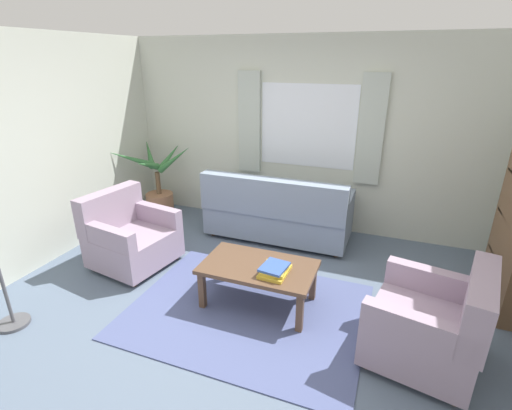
{
  "coord_description": "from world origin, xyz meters",
  "views": [
    {
      "loc": [
        1.17,
        -2.81,
        2.32
      ],
      "look_at": [
        -0.17,
        0.7,
        0.84
      ],
      "focal_mm": 26.36,
      "sensor_mm": 36.0,
      "label": 1
    }
  ],
  "objects_px": {
    "couch": "(277,213)",
    "potted_plant": "(158,189)",
    "armchair_right": "(432,325)",
    "coffee_table": "(259,270)",
    "book_stack_on_table": "(275,270)",
    "armchair_left": "(129,237)"
  },
  "relations": [
    {
      "from": "coffee_table",
      "to": "armchair_right",
      "type": "bearing_deg",
      "value": -8.29
    },
    {
      "from": "couch",
      "to": "potted_plant",
      "type": "relative_size",
      "value": 1.6
    },
    {
      "from": "armchair_right",
      "to": "book_stack_on_table",
      "type": "distance_m",
      "value": 1.37
    },
    {
      "from": "armchair_right",
      "to": "armchair_left",
      "type": "bearing_deg",
      "value": -86.0
    },
    {
      "from": "armchair_left",
      "to": "potted_plant",
      "type": "distance_m",
      "value": 1.48
    },
    {
      "from": "couch",
      "to": "armchair_right",
      "type": "bearing_deg",
      "value": 137.35
    },
    {
      "from": "couch",
      "to": "book_stack_on_table",
      "type": "xyz_separation_m",
      "value": [
        0.48,
        -1.55,
        0.11
      ]
    },
    {
      "from": "couch",
      "to": "coffee_table",
      "type": "distance_m",
      "value": 1.49
    },
    {
      "from": "armchair_left",
      "to": "couch",
      "type": "bearing_deg",
      "value": -38.99
    },
    {
      "from": "coffee_table",
      "to": "armchair_left",
      "type": "bearing_deg",
      "value": 173.29
    },
    {
      "from": "potted_plant",
      "to": "book_stack_on_table",
      "type": "bearing_deg",
      "value": -34.42
    },
    {
      "from": "coffee_table",
      "to": "book_stack_on_table",
      "type": "bearing_deg",
      "value": -23.69
    },
    {
      "from": "coffee_table",
      "to": "potted_plant",
      "type": "xyz_separation_m",
      "value": [
        -2.24,
        1.58,
        0.05
      ]
    },
    {
      "from": "armchair_right",
      "to": "book_stack_on_table",
      "type": "bearing_deg",
      "value": -84.51
    },
    {
      "from": "armchair_right",
      "to": "coffee_table",
      "type": "xyz_separation_m",
      "value": [
        -1.55,
        0.23,
        0.03
      ]
    },
    {
      "from": "coffee_table",
      "to": "book_stack_on_table",
      "type": "xyz_separation_m",
      "value": [
        0.19,
        -0.08,
        0.1
      ]
    },
    {
      "from": "armchair_right",
      "to": "couch",
      "type": "bearing_deg",
      "value": -121.19
    },
    {
      "from": "potted_plant",
      "to": "armchair_left",
      "type": "bearing_deg",
      "value": -68.61
    },
    {
      "from": "coffee_table",
      "to": "book_stack_on_table",
      "type": "distance_m",
      "value": 0.23
    },
    {
      "from": "couch",
      "to": "coffee_table",
      "type": "relative_size",
      "value": 1.73
    },
    {
      "from": "couch",
      "to": "coffee_table",
      "type": "bearing_deg",
      "value": 101.01
    },
    {
      "from": "couch",
      "to": "coffee_table",
      "type": "xyz_separation_m",
      "value": [
        0.29,
        -1.47,
        0.01
      ]
    }
  ]
}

